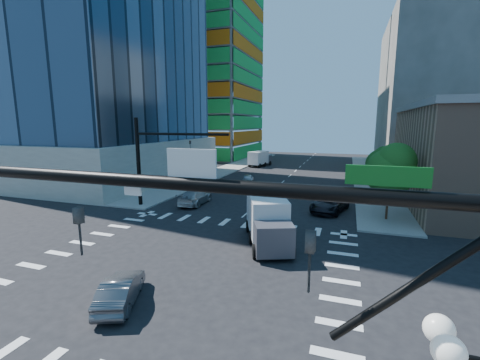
% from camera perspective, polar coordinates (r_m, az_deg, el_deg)
% --- Properties ---
extents(ground, '(160.00, 160.00, 0.00)m').
position_cam_1_polar(ground, '(20.47, -9.56, -14.86)').
color(ground, black).
rests_on(ground, ground).
extents(road_markings, '(20.00, 20.00, 0.01)m').
position_cam_1_polar(road_markings, '(20.46, -9.56, -14.85)').
color(road_markings, silver).
rests_on(road_markings, ground).
extents(sidewalk_ne, '(5.00, 60.00, 0.15)m').
position_cam_1_polar(sidewalk_ne, '(57.02, 22.01, 0.73)').
color(sidewalk_ne, gray).
rests_on(sidewalk_ne, ground).
extents(sidewalk_nw, '(5.00, 60.00, 0.15)m').
position_cam_1_polar(sidewalk_nw, '(60.83, -2.18, 1.99)').
color(sidewalk_nw, gray).
rests_on(sidewalk_nw, ground).
extents(construction_building, '(25.16, 34.50, 70.60)m').
position_cam_1_polar(construction_building, '(87.74, -6.58, 20.50)').
color(construction_building, slate).
rests_on(construction_building, ground).
extents(bg_building_ne, '(24.00, 30.00, 28.00)m').
position_cam_1_polar(bg_building_ne, '(73.72, 33.70, 12.61)').
color(bg_building_ne, '#595650').
rests_on(bg_building_ne, ground).
extents(signal_mast_nw, '(10.20, 0.40, 9.00)m').
position_cam_1_polar(signal_mast_nw, '(33.78, -15.63, 4.44)').
color(signal_mast_nw, black).
rests_on(signal_mast_nw, sidewalk_nw).
extents(tree_south, '(4.16, 4.16, 6.82)m').
position_cam_1_polar(tree_south, '(30.65, 25.39, 1.78)').
color(tree_south, '#382316').
rests_on(tree_south, sidewalk_ne).
extents(tree_north, '(3.54, 3.52, 5.78)m').
position_cam_1_polar(tree_north, '(42.61, 23.93, 3.00)').
color(tree_north, '#382316').
rests_on(tree_north, sidewalk_ne).
extents(car_nb_far, '(3.95, 6.16, 1.58)m').
position_cam_1_polar(car_nb_far, '(32.80, 15.66, -4.07)').
color(car_nb_far, black).
rests_on(car_nb_far, ground).
extents(car_sb_near, '(2.44, 5.51, 1.57)m').
position_cam_1_polar(car_sb_near, '(34.76, -8.01, -3.01)').
color(car_sb_near, '#B5B5B5').
rests_on(car_sb_near, ground).
extents(car_sb_mid, '(2.32, 4.09, 1.31)m').
position_cam_1_polar(car_sb_mid, '(46.75, 1.46, 0.28)').
color(car_sb_mid, '#B7BABF').
rests_on(car_sb_mid, ground).
extents(car_sb_cross, '(2.92, 4.35, 1.36)m').
position_cam_1_polar(car_sb_cross, '(17.24, -20.48, -17.88)').
color(car_sb_cross, '#515256').
rests_on(car_sb_cross, ground).
extents(box_truck_near, '(4.92, 6.94, 3.35)m').
position_cam_1_polar(box_truck_near, '(23.11, 5.07, -7.86)').
color(box_truck_near, black).
rests_on(box_truck_near, ground).
extents(box_truck_far, '(3.64, 6.25, 3.08)m').
position_cam_1_polar(box_truck_far, '(65.26, 3.66, 3.67)').
color(box_truck_far, black).
rests_on(box_truck_far, ground).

